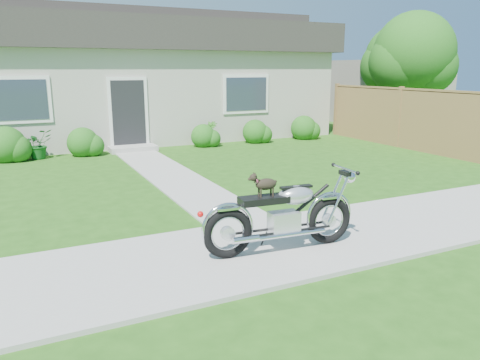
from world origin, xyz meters
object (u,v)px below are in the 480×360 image
object	(u,v)px
motorcycle_with_dog	(284,215)
potted_plant_left	(38,144)
house	(149,76)
tree_far	(402,62)
fence	(399,117)
potted_plant_right	(211,134)
tree_near	(418,56)

from	to	relation	value
motorcycle_with_dog	potted_plant_left	bearing A→B (deg)	111.31
house	tree_far	world-z (taller)	house
potted_plant_left	fence	bearing A→B (deg)	-15.03
fence	potted_plant_right	bearing A→B (deg)	152.10
tree_near	motorcycle_with_dog	world-z (taller)	tree_near
fence	tree_far	xyz separation A→B (m)	(3.68, 3.84, 1.77)
fence	tree_near	xyz separation A→B (m)	(2.61, 1.99, 1.94)
potted_plant_right	motorcycle_with_dog	bearing A→B (deg)	-106.11
tree_near	tree_far	bearing A→B (deg)	59.99
house	fence	distance (m)	8.96
fence	potted_plant_left	world-z (taller)	fence
fence	potted_plant_left	size ratio (longest dim) A/B	8.12
potted_plant_left	motorcycle_with_dog	bearing A→B (deg)	-73.59
tree_far	potted_plant_left	size ratio (longest dim) A/B	5.19
tree_near	tree_far	xyz separation A→B (m)	(1.07, 1.85, -0.17)
tree_far	potted_plant_left	xyz separation A→B (m)	(-14.11, -1.04, -2.30)
house	tree_near	world-z (taller)	house
house	potted_plant_right	bearing A→B (deg)	-73.60
tree_near	potted_plant_right	xyz separation A→B (m)	(-7.90, 0.81, -2.48)
potted_plant_right	tree_far	bearing A→B (deg)	6.62
potted_plant_right	motorcycle_with_dog	distance (m)	9.17
house	motorcycle_with_dog	distance (m)	12.45
house	potted_plant_right	size ratio (longest dim) A/B	16.07
potted_plant_left	motorcycle_with_dog	distance (m)	9.18
potted_plant_left	potted_plant_right	world-z (taller)	potted_plant_left
tree_near	house	bearing A→B (deg)	154.46
fence	potted_plant_right	world-z (taller)	fence
potted_plant_left	tree_near	bearing A→B (deg)	-3.57
fence	motorcycle_with_dog	size ratio (longest dim) A/B	2.98
house	potted_plant_right	world-z (taller)	house
tree_far	potted_plant_right	xyz separation A→B (m)	(-8.97, -1.04, -2.32)
potted_plant_right	fence	bearing A→B (deg)	-27.90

